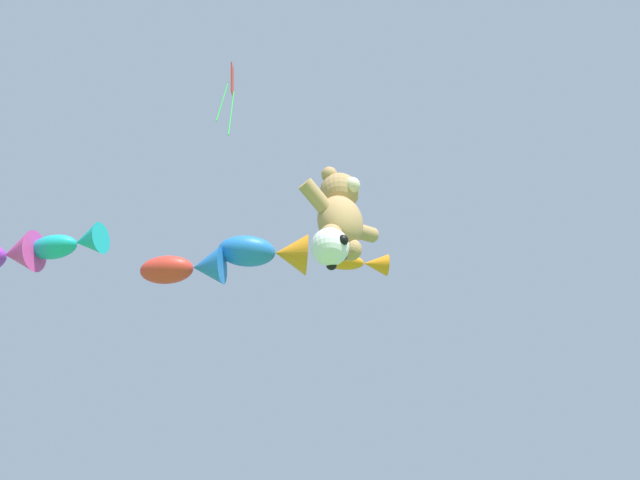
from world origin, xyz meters
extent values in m
ellipsoid|color=tan|center=(1.08, 3.46, 11.83)|extent=(1.15, 0.98, 1.40)
sphere|color=tan|center=(1.08, 3.46, 12.87)|extent=(0.96, 0.96, 0.96)
sphere|color=beige|center=(1.08, 3.05, 12.79)|extent=(0.40, 0.40, 0.40)
sphere|color=tan|center=(0.73, 3.46, 13.24)|extent=(0.39, 0.39, 0.39)
cylinder|color=tan|center=(0.24, 3.46, 12.07)|extent=(0.83, 0.37, 0.65)
sphere|color=tan|center=(0.76, 3.46, 11.16)|extent=(0.52, 0.52, 0.52)
sphere|color=tan|center=(1.42, 3.46, 13.24)|extent=(0.39, 0.39, 0.39)
cylinder|color=tan|center=(1.91, 3.46, 12.07)|extent=(0.83, 0.37, 0.65)
sphere|color=tan|center=(1.39, 3.46, 11.16)|extent=(0.52, 0.52, 0.52)
sphere|color=white|center=(0.64, 3.39, 10.69)|extent=(0.84, 0.84, 0.84)
sphere|color=black|center=(1.03, 3.39, 10.69)|extent=(0.23, 0.23, 0.23)
sphere|color=black|center=(0.56, 3.65, 10.96)|extent=(0.23, 0.23, 0.23)
sphere|color=black|center=(0.64, 3.01, 10.63)|extent=(0.23, 0.23, 0.23)
sphere|color=black|center=(0.83, 3.53, 10.37)|extent=(0.23, 0.23, 0.23)
ellipsoid|color=orange|center=(2.75, 4.93, 12.62)|extent=(1.20, 1.09, 0.40)
cone|color=orange|center=(3.44, 4.37, 12.62)|extent=(0.86, 0.86, 0.59)
sphere|color=black|center=(2.46, 5.16, 12.73)|extent=(0.10, 0.10, 0.10)
ellipsoid|color=blue|center=(1.01, 6.85, 13.11)|extent=(1.78, 1.71, 0.78)
cone|color=orange|center=(1.94, 6.07, 13.11)|extent=(1.39, 1.43, 1.15)
sphere|color=black|center=(0.63, 7.17, 13.32)|extent=(0.20, 0.20, 0.20)
ellipsoid|color=red|center=(-0.38, 8.44, 12.55)|extent=(1.53, 1.65, 0.70)
cone|color=blue|center=(0.31, 7.55, 12.55)|extent=(1.30, 1.26, 1.03)
sphere|color=black|center=(-0.66, 8.81, 12.73)|extent=(0.18, 0.18, 0.18)
ellipsoid|color=#19ADB2|center=(-2.73, 10.56, 13.20)|extent=(1.29, 1.53, 0.60)
cone|color=#19ADB2|center=(-2.20, 9.64, 13.20)|extent=(1.14, 1.09, 0.88)
sphere|color=black|center=(-2.95, 10.93, 13.36)|extent=(0.15, 0.15, 0.15)
cone|color=#E53F9E|center=(-3.31, 11.23, 13.04)|extent=(1.45, 1.38, 1.15)
cube|color=red|center=(-2.29, 3.66, 14.23)|extent=(0.66, 0.72, 0.95)
cylinder|color=green|center=(-2.41, 3.70, 13.27)|extent=(0.03, 0.21, 1.31)
cylinder|color=green|center=(-2.17, 3.66, 13.05)|extent=(0.03, 0.11, 1.75)
camera|label=1|loc=(-6.35, -3.21, 1.46)|focal=35.00mm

